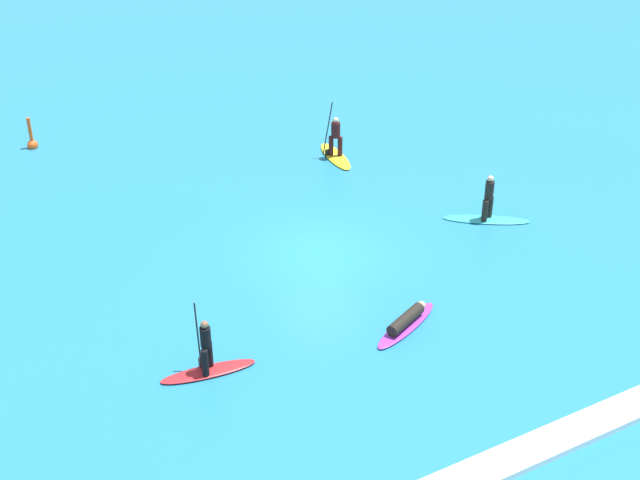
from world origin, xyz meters
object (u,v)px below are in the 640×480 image
(surfer_on_teal_board, at_px, (487,209))
(surfer_on_yellow_board, at_px, (335,147))
(surfer_on_red_board, at_px, (207,361))
(surfer_on_purple_board, at_px, (407,321))
(marker_buoy, at_px, (32,142))

(surfer_on_teal_board, bearing_deg, surfer_on_yellow_board, -39.00)
(surfer_on_red_board, bearing_deg, surfer_on_purple_board, -179.66)
(surfer_on_teal_board, bearing_deg, surfer_on_red_board, 49.04)
(surfer_on_red_board, bearing_deg, surfer_on_teal_board, -157.14)
(surfer_on_purple_board, xyz_separation_m, marker_buoy, (-6.54, 17.47, 0.06))
(surfer_on_yellow_board, height_order, surfer_on_red_board, surfer_on_yellow_board)
(surfer_on_yellow_board, xyz_separation_m, marker_buoy, (-10.30, 6.66, -0.21))
(surfer_on_purple_board, relative_size, marker_buoy, 1.99)
(surfer_on_yellow_board, xyz_separation_m, surfer_on_teal_board, (2.09, -6.95, 0.00))
(surfer_on_purple_board, xyz_separation_m, surfer_on_teal_board, (5.86, 3.86, 0.28))
(surfer_on_purple_board, relative_size, surfer_on_red_board, 1.05)
(marker_buoy, bearing_deg, surfer_on_red_board, -87.46)
(surfer_on_red_board, xyz_separation_m, surfer_on_teal_board, (11.65, 3.08, 0.04))
(surfer_on_yellow_board, xyz_separation_m, surfer_on_red_board, (-9.56, -10.02, -0.03))
(surfer_on_yellow_board, bearing_deg, marker_buoy, 64.76)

